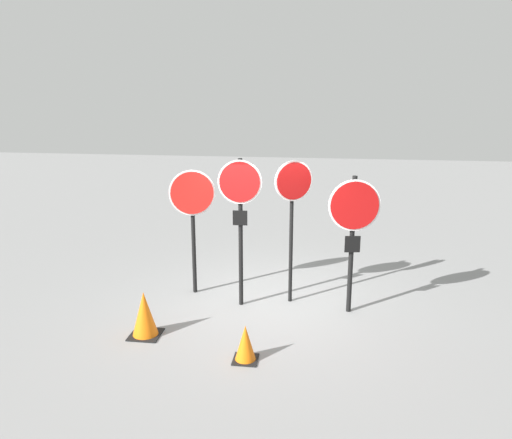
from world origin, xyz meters
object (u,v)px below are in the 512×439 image
stop_sign_2 (293,199)px  traffic_cone_1 (144,314)px  traffic_cone_0 (245,343)px  stop_sign_1 (240,202)px  stop_sign_0 (192,206)px  stop_sign_3 (354,220)px

stop_sign_2 → traffic_cone_1: 3.06m
traffic_cone_0 → traffic_cone_1: 1.73m
stop_sign_1 → traffic_cone_1: stop_sign_1 is taller
stop_sign_0 → stop_sign_3: 2.85m
stop_sign_0 → stop_sign_1: stop_sign_1 is taller
traffic_cone_0 → traffic_cone_1: traffic_cone_1 is taller
stop_sign_3 → stop_sign_0: bearing=161.4°
stop_sign_0 → traffic_cone_0: stop_sign_0 is taller
stop_sign_3 → traffic_cone_1: bearing=-167.4°
stop_sign_1 → traffic_cone_0: stop_sign_1 is taller
stop_sign_0 → traffic_cone_0: 2.96m
traffic_cone_0 → traffic_cone_1: (-1.65, 0.51, 0.09)m
stop_sign_1 → traffic_cone_1: size_ratio=3.62×
stop_sign_0 → stop_sign_2: 1.82m
stop_sign_1 → traffic_cone_0: (0.38, -1.82, -1.59)m
stop_sign_2 → stop_sign_1: bearing=167.3°
stop_sign_1 → traffic_cone_1: bearing=-136.7°
stop_sign_2 → traffic_cone_0: (-0.49, -2.09, -1.62)m
stop_sign_1 → stop_sign_3: 1.89m
traffic_cone_1 → stop_sign_0: bearing=79.1°
stop_sign_2 → traffic_cone_1: (-2.13, -1.57, -1.52)m
stop_sign_1 → stop_sign_3: size_ratio=1.10×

